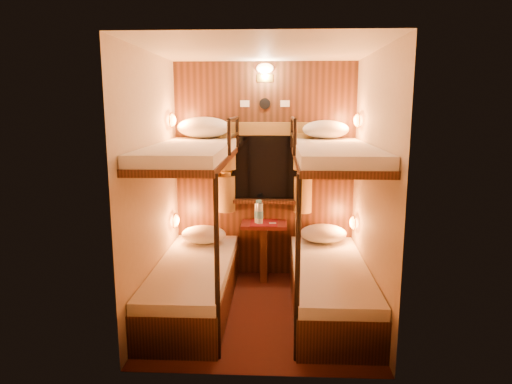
# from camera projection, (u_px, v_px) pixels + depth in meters

# --- Properties ---
(floor) EXTENTS (2.10, 2.10, 0.00)m
(floor) POSITION_uv_depth(u_px,v_px,m) (261.00, 311.00, 4.34)
(floor) COLOR #3D1110
(floor) RESTS_ON ground
(ceiling) EXTENTS (2.10, 2.10, 0.00)m
(ceiling) POSITION_uv_depth(u_px,v_px,m) (262.00, 50.00, 3.89)
(ceiling) COLOR silver
(ceiling) RESTS_ON wall_back
(wall_back) EXTENTS (2.40, 0.00, 2.40)m
(wall_back) POSITION_uv_depth(u_px,v_px,m) (265.00, 171.00, 5.15)
(wall_back) COLOR #C6B293
(wall_back) RESTS_ON floor
(wall_front) EXTENTS (2.40, 0.00, 2.40)m
(wall_front) POSITION_uv_depth(u_px,v_px,m) (256.00, 215.00, 3.09)
(wall_front) COLOR #C6B293
(wall_front) RESTS_ON floor
(wall_left) EXTENTS (0.00, 2.40, 2.40)m
(wall_left) POSITION_uv_depth(u_px,v_px,m) (152.00, 187.00, 4.16)
(wall_left) COLOR #C6B293
(wall_left) RESTS_ON floor
(wall_right) EXTENTS (0.00, 2.40, 2.40)m
(wall_right) POSITION_uv_depth(u_px,v_px,m) (373.00, 189.00, 4.07)
(wall_right) COLOR #C6B293
(wall_right) RESTS_ON floor
(back_panel) EXTENTS (2.00, 0.03, 2.40)m
(back_panel) POSITION_uv_depth(u_px,v_px,m) (265.00, 171.00, 5.13)
(back_panel) COLOR #321D0E
(back_panel) RESTS_ON floor
(bunk_left) EXTENTS (0.72, 1.90, 1.82)m
(bunk_left) POSITION_uv_depth(u_px,v_px,m) (193.00, 252.00, 4.33)
(bunk_left) COLOR #321D0E
(bunk_left) RESTS_ON floor
(bunk_right) EXTENTS (0.72, 1.90, 1.82)m
(bunk_right) POSITION_uv_depth(u_px,v_px,m) (330.00, 254.00, 4.27)
(bunk_right) COLOR #321D0E
(bunk_right) RESTS_ON floor
(window) EXTENTS (1.00, 0.12, 0.79)m
(window) POSITION_uv_depth(u_px,v_px,m) (265.00, 173.00, 5.11)
(window) COLOR black
(window) RESTS_ON back_panel
(curtains) EXTENTS (1.10, 0.22, 1.00)m
(curtains) POSITION_uv_depth(u_px,v_px,m) (265.00, 167.00, 5.06)
(curtains) COLOR olive
(curtains) RESTS_ON back_panel
(back_fixtures) EXTENTS (0.54, 0.09, 0.48)m
(back_fixtures) POSITION_uv_depth(u_px,v_px,m) (265.00, 76.00, 4.90)
(back_fixtures) COLOR black
(back_fixtures) RESTS_ON back_panel
(reading_lamps) EXTENTS (2.00, 0.20, 1.25)m
(reading_lamps) POSITION_uv_depth(u_px,v_px,m) (264.00, 172.00, 4.80)
(reading_lamps) COLOR orange
(reading_lamps) RESTS_ON wall_left
(table) EXTENTS (0.50, 0.34, 0.66)m
(table) POSITION_uv_depth(u_px,v_px,m) (264.00, 243.00, 5.10)
(table) COLOR #5A1C14
(table) RESTS_ON floor
(bottle_left) EXTENTS (0.08, 0.08, 0.26)m
(bottle_left) POSITION_uv_depth(u_px,v_px,m) (258.00, 213.00, 5.03)
(bottle_left) COLOR #99BFE5
(bottle_left) RESTS_ON table
(bottle_right) EXTENTS (0.08, 0.08, 0.27)m
(bottle_right) POSITION_uv_depth(u_px,v_px,m) (260.00, 213.00, 5.00)
(bottle_right) COLOR #99BFE5
(bottle_right) RESTS_ON table
(sachet_a) EXTENTS (0.08, 0.06, 0.01)m
(sachet_a) POSITION_uv_depth(u_px,v_px,m) (273.00, 223.00, 5.02)
(sachet_a) COLOR silver
(sachet_a) RESTS_ON table
(sachet_b) EXTENTS (0.08, 0.07, 0.00)m
(sachet_b) POSITION_uv_depth(u_px,v_px,m) (267.00, 222.00, 5.09)
(sachet_b) COLOR silver
(sachet_b) RESTS_ON table
(pillow_lower_left) EXTENTS (0.48, 0.35, 0.19)m
(pillow_lower_left) POSITION_uv_depth(u_px,v_px,m) (204.00, 235.00, 4.95)
(pillow_lower_left) COLOR silver
(pillow_lower_left) RESTS_ON bunk_left
(pillow_lower_right) EXTENTS (0.51, 0.36, 0.20)m
(pillow_lower_right) POSITION_uv_depth(u_px,v_px,m) (323.00, 233.00, 4.97)
(pillow_lower_right) COLOR silver
(pillow_lower_right) RESTS_ON bunk_right
(pillow_upper_left) EXTENTS (0.57, 0.41, 0.22)m
(pillow_upper_left) POSITION_uv_depth(u_px,v_px,m) (204.00, 127.00, 4.88)
(pillow_upper_left) COLOR silver
(pillow_upper_left) RESTS_ON bunk_left
(pillow_upper_right) EXTENTS (0.49, 0.35, 0.19)m
(pillow_upper_right) POSITION_uv_depth(u_px,v_px,m) (326.00, 129.00, 4.81)
(pillow_upper_right) COLOR silver
(pillow_upper_right) RESTS_ON bunk_right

